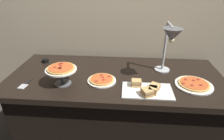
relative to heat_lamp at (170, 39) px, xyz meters
name	(u,v)px	position (x,y,z in m)	size (l,w,h in m)	color
ground_plane	(115,137)	(-0.43, 0.03, -1.11)	(8.00, 8.00, 0.00)	#38332D
back_wall	(119,14)	(-0.43, 0.53, 0.09)	(4.40, 0.04, 2.40)	#C6B593
buffet_table	(115,109)	(-0.43, 0.03, -0.73)	(1.90, 0.84, 0.76)	black
heat_lamp	(170,39)	(0.00, 0.00, 0.00)	(0.15, 0.34, 0.46)	#B7BABF
pizza_plate_front	(194,84)	(0.21, -0.10, -0.34)	(0.30, 0.30, 0.03)	white
pizza_plate_center	(102,80)	(-0.54, -0.09, -0.34)	(0.24, 0.24, 0.03)	white
pizza_plate_raised_stand	(61,70)	(-0.85, -0.16, -0.23)	(0.25, 0.25, 0.16)	#595B60
sandwich_platter	(147,89)	(-0.17, -0.22, -0.33)	(0.39, 0.23, 0.06)	white
sauce_cup_near	(45,60)	(-1.16, 0.25, -0.33)	(0.07, 0.07, 0.04)	black
serving_spatula	(26,84)	(-1.16, -0.19, -0.35)	(0.06, 0.17, 0.01)	#B7BABF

